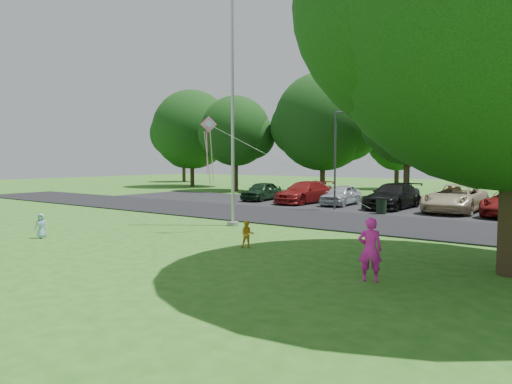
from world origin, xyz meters
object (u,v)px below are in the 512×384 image
Objects in this scene: street_lamp at (339,150)px; trash_can at (381,206)px; woman at (370,249)px; kite at (212,136)px; child_yellow at (247,234)px; child_blue at (41,226)px; flagpole at (233,129)px.

street_lamp is 6.36× the size of trash_can.
kite is at bearing -43.65° from woman.
trash_can is at bearing 52.16° from child_yellow.
child_blue is at bearing -15.37° from woman.
woman is (4.44, -12.81, 0.31)m from trash_can.
kite is at bearing -1.95° from child_blue.
woman is 5.03m from child_yellow.
kite is (4.41, 4.37, 3.29)m from child_blue.
kite is (-0.44, -10.32, 0.35)m from street_lamp.
trash_can is 0.59× the size of woman.
street_lamp is at bearing 25.06° from child_blue.
flagpole is at bearing 97.42° from child_yellow.
trash_can is 1.00× the size of child_yellow.
woman is 12.06m from child_blue.
kite is at bearing 115.77° from child_yellow.
child_yellow reaches higher than trash_can.
flagpole reaches higher than child_yellow.
flagpole is at bearing -118.60° from street_lamp.
street_lamp reaches higher than child_yellow.
kite reaches higher than woman.
woman reaches higher than child_yellow.
trash_can is (2.70, -0.59, -2.95)m from street_lamp.
trash_can is 10.74m from kite.
kite is at bearing -71.40° from flagpole.
woman reaches higher than trash_can.
child_yellow is 7.77m from child_blue.
woman is 1.70× the size of child_yellow.
child_yellow is (3.56, -3.74, -3.72)m from flagpole.
child_blue is at bearing 165.56° from child_yellow.
street_lamp reaches higher than trash_can.
woman reaches higher than child_blue.
child_yellow is at bearing -24.96° from child_blue.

